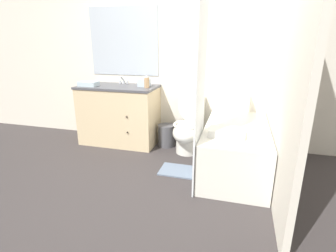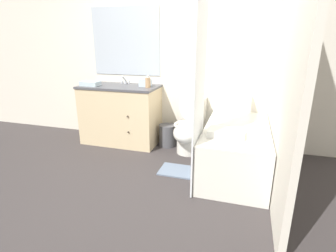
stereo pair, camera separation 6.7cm
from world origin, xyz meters
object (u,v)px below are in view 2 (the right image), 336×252
at_px(vanity_cabinet, 121,114).
at_px(hand_towel_folded, 90,83).
at_px(bathtub, 235,148).
at_px(soap_dispenser, 148,82).
at_px(sink_faucet, 125,81).
at_px(tissue_box, 145,83).
at_px(bath_mat, 183,171).
at_px(wastebasket, 168,135).
at_px(bath_towel_folded, 226,133).
at_px(toilet, 189,128).

xyz_separation_m(vanity_cabinet, hand_towel_folded, (-0.38, -0.12, 0.44)).
bearing_deg(bathtub, soap_dispenser, 162.21).
xyz_separation_m(bathtub, soap_dispenser, (-1.20, 0.39, 0.64)).
bearing_deg(hand_towel_folded, sink_faucet, 39.35).
relative_size(vanity_cabinet, bathtub, 0.78).
bearing_deg(tissue_box, bath_mat, -45.12).
bearing_deg(wastebasket, bath_towel_folded, -43.48).
xyz_separation_m(vanity_cabinet, tissue_box, (0.37, 0.05, 0.46)).
bearing_deg(bath_towel_folded, wastebasket, 136.52).
distance_m(hand_towel_folded, bath_mat, 1.79).
xyz_separation_m(tissue_box, soap_dispenser, (0.07, -0.09, 0.02)).
relative_size(bathtub, bath_mat, 2.65).
height_order(sink_faucet, wastebasket, sink_faucet).
height_order(vanity_cabinet, bath_towel_folded, vanity_cabinet).
bearing_deg(wastebasket, hand_towel_folded, -171.10).
xyz_separation_m(vanity_cabinet, sink_faucet, (-0.00, 0.19, 0.44)).
bearing_deg(sink_faucet, hand_towel_folded, -140.65).
bearing_deg(toilet, tissue_box, 168.33).
bearing_deg(wastebasket, tissue_box, 179.50).
relative_size(sink_faucet, bath_towel_folded, 0.40).
relative_size(wastebasket, bath_mat, 0.58).
height_order(vanity_cabinet, sink_faucet, sink_faucet).
xyz_separation_m(tissue_box, bath_towel_folded, (1.18, -0.82, -0.33)).
bearing_deg(vanity_cabinet, bath_towel_folded, -26.34).
distance_m(toilet, tissue_box, 0.86).
bearing_deg(bath_towel_folded, sink_faucet, 148.32).
height_order(toilet, bath_towel_folded, toilet).
height_order(sink_faucet, hand_towel_folded, sink_faucet).
xyz_separation_m(vanity_cabinet, bathtub, (1.65, -0.43, -0.16)).
xyz_separation_m(soap_dispenser, bath_towel_folded, (1.11, -0.72, -0.35)).
relative_size(sink_faucet, soap_dispenser, 0.87).
height_order(tissue_box, bath_towel_folded, tissue_box).
relative_size(soap_dispenser, bath_towel_folded, 0.46).
bearing_deg(bathtub, bath_towel_folded, -105.79).
height_order(sink_faucet, soap_dispenser, soap_dispenser).
distance_m(tissue_box, bath_mat, 1.35).
bearing_deg(toilet, hand_towel_folded, -178.52).
xyz_separation_m(bathtub, tissue_box, (-1.28, 0.48, 0.62)).
height_order(soap_dispenser, bath_towel_folded, soap_dispenser).
bearing_deg(wastebasket, sink_faucet, 168.30).
height_order(vanity_cabinet, bath_mat, vanity_cabinet).
bearing_deg(bathtub, tissue_box, 159.40).
xyz_separation_m(wastebasket, soap_dispenser, (-0.25, -0.09, 0.75)).
relative_size(bathtub, tissue_box, 9.57).
distance_m(wastebasket, bath_towel_folded, 1.25).
distance_m(sink_faucet, bath_mat, 1.64).
bearing_deg(bath_towel_folded, bath_mat, 168.57).
relative_size(sink_faucet, toilet, 0.16).
bearing_deg(soap_dispenser, bath_towel_folded, -33.20).
distance_m(soap_dispenser, bath_towel_folded, 1.37).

